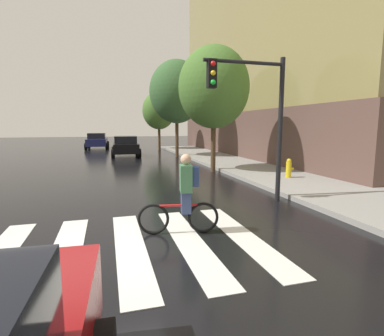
{
  "coord_description": "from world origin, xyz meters",
  "views": [
    {
      "loc": [
        0.16,
        -5.42,
        2.26
      ],
      "look_at": [
        2.42,
        2.5,
        1.09
      ],
      "focal_mm": 27.95,
      "sensor_mm": 36.0,
      "label": 1
    }
  ],
  "objects": [
    {
      "name": "sedan_mid",
      "position": [
        1.5,
        17.39,
        0.78
      ],
      "size": [
        2.18,
        4.44,
        1.52
      ],
      "color": "black",
      "rests_on": "ground"
    },
    {
      "name": "crosswalk_stripes",
      "position": [
        0.51,
        0.0,
        0.01
      ],
      "size": [
        5.08,
        3.95,
        0.01
      ],
      "color": "silver",
      "rests_on": "ground"
    },
    {
      "name": "street_tree_near",
      "position": [
        5.17,
        8.34,
        4.06
      ],
      "size": [
        3.38,
        3.38,
        6.02
      ],
      "color": "#4C3823",
      "rests_on": "ground"
    },
    {
      "name": "street_tree_far",
      "position": [
        4.97,
        22.74,
        3.67
      ],
      "size": [
        3.06,
        3.06,
        5.44
      ],
      "color": "#4C3823",
      "rests_on": "ground"
    },
    {
      "name": "street_tree_mid",
      "position": [
        5.1,
        15.88,
        4.66
      ],
      "size": [
        3.88,
        3.88,
        6.9
      ],
      "color": "#4C3823",
      "rests_on": "ground"
    },
    {
      "name": "ground_plane",
      "position": [
        0.0,
        0.0,
        0.0
      ],
      "size": [
        120.0,
        120.0,
        0.0
      ],
      "primitive_type": "plane",
      "color": "black"
    },
    {
      "name": "fire_hydrant",
      "position": [
        7.31,
        5.15,
        0.53
      ],
      "size": [
        0.33,
        0.22,
        0.78
      ],
      "color": "gold",
      "rests_on": "sidewalk"
    },
    {
      "name": "corner_building",
      "position": [
        17.32,
        14.73,
        7.81
      ],
      "size": [
        16.88,
        24.39,
        15.71
      ],
      "color": "brown",
      "rests_on": "ground"
    },
    {
      "name": "cyclist",
      "position": [
        1.67,
        0.47,
        0.84
      ],
      "size": [
        1.7,
        0.4,
        1.69
      ],
      "color": "black",
      "rests_on": "ground"
    },
    {
      "name": "traffic_light_near",
      "position": [
        4.28,
        2.41,
        2.86
      ],
      "size": [
        2.47,
        0.28,
        4.2
      ],
      "color": "black",
      "rests_on": "ground"
    },
    {
      "name": "sedan_far",
      "position": [
        -0.74,
        25.58,
        0.8
      ],
      "size": [
        2.28,
        4.58,
        1.56
      ],
      "color": "navy",
      "rests_on": "ground"
    }
  ]
}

